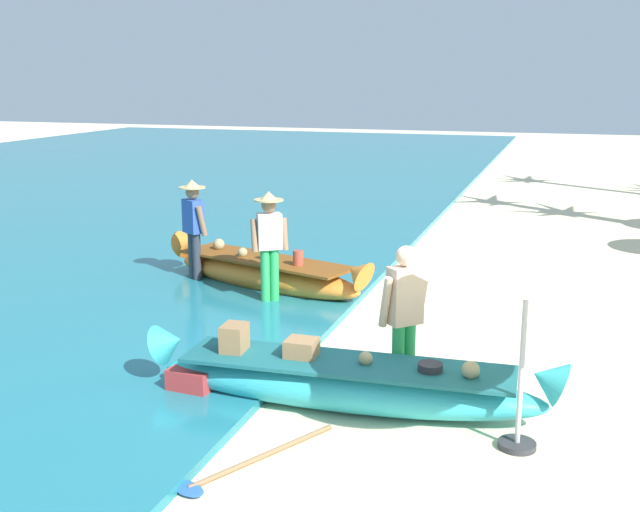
# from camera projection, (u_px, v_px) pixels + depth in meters

# --- Properties ---
(ground_plane) EXTENTS (80.00, 80.00, 0.00)m
(ground_plane) POSITION_uv_depth(u_px,v_px,m) (433.00, 387.00, 8.91)
(ground_plane) COLOR beige
(boat_cyan_foreground) EXTENTS (4.48, 0.92, 0.81)m
(boat_cyan_foreground) POSITION_uv_depth(u_px,v_px,m) (345.00, 382.00, 8.27)
(boat_cyan_foreground) COLOR #33B2BC
(boat_cyan_foreground) RESTS_ON ground
(boat_orange_midground) EXTENTS (3.95, 1.93, 0.85)m
(boat_orange_midground) POSITION_uv_depth(u_px,v_px,m) (265.00, 273.00, 12.76)
(boat_orange_midground) COLOR orange
(boat_orange_midground) RESTS_ON ground
(person_vendor_hatted) EXTENTS (0.56, 0.47, 1.77)m
(person_vendor_hatted) POSITION_uv_depth(u_px,v_px,m) (269.00, 241.00, 11.72)
(person_vendor_hatted) COLOR green
(person_vendor_hatted) RESTS_ON ground
(person_tourist_customer) EXTENTS (0.54, 0.53, 1.68)m
(person_tourist_customer) POSITION_uv_depth(u_px,v_px,m) (404.00, 312.00, 8.52)
(person_tourist_customer) COLOR green
(person_tourist_customer) RESTS_ON ground
(person_vendor_assistant) EXTENTS (0.57, 0.47, 1.77)m
(person_vendor_assistant) POSITION_uv_depth(u_px,v_px,m) (194.00, 224.00, 12.98)
(person_vendor_assistant) COLOR #333842
(person_vendor_assistant) RESTS_ON ground
(patio_umbrella_large) EXTENTS (2.19, 2.19, 2.11)m
(patio_umbrella_large) POSITION_uv_depth(u_px,v_px,m) (529.00, 250.00, 7.02)
(patio_umbrella_large) COLOR #B7B7BC
(patio_umbrella_large) RESTS_ON ground
(cooler_box) EXTENTS (0.51, 0.36, 0.33)m
(cooler_box) POSITION_uv_depth(u_px,v_px,m) (192.00, 383.00, 8.59)
(cooler_box) COLOR #C63838
(cooler_box) RESTS_ON ground
(paddle) EXTENTS (1.03, 1.69, 0.05)m
(paddle) POSITION_uv_depth(u_px,v_px,m) (240.00, 466.00, 7.06)
(paddle) COLOR #8E6B47
(paddle) RESTS_ON ground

